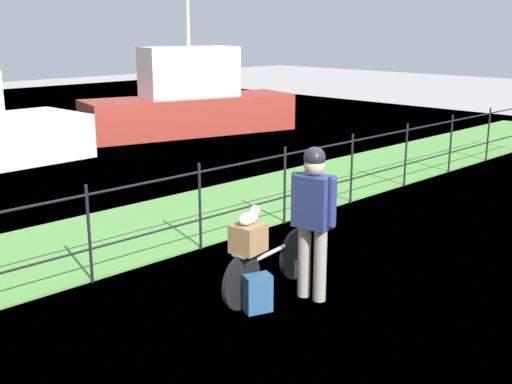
# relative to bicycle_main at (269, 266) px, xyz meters

# --- Properties ---
(ground_plane) EXTENTS (60.00, 60.00, 0.00)m
(ground_plane) POSITION_rel_bicycle_main_xyz_m (1.21, -0.65, -0.32)
(ground_plane) COLOR #9E9993
(grass_strip) EXTENTS (27.00, 2.40, 0.03)m
(grass_strip) POSITION_rel_bicycle_main_xyz_m (1.21, 2.87, -0.31)
(grass_strip) COLOR #569342
(grass_strip) RESTS_ON ground
(iron_fence) EXTENTS (18.04, 0.04, 1.17)m
(iron_fence) POSITION_rel_bicycle_main_xyz_m (1.21, 1.65, 0.35)
(iron_fence) COLOR black
(iron_fence) RESTS_ON ground
(bicycle_main) EXTENTS (1.62, 0.32, 0.60)m
(bicycle_main) POSITION_rel_bicycle_main_xyz_m (0.00, 0.00, 0.00)
(bicycle_main) COLOR black
(bicycle_main) RESTS_ON ground
(wooden_crate) EXTENTS (0.37, 0.33, 0.30)m
(wooden_crate) POSITION_rel_bicycle_main_xyz_m (-0.37, -0.06, 0.43)
(wooden_crate) COLOR olive
(wooden_crate) RESTS_ON bicycle_main
(terrier_dog) EXTENTS (0.32, 0.18, 0.18)m
(terrier_dog) POSITION_rel_bicycle_main_xyz_m (-0.35, -0.06, 0.66)
(terrier_dog) COLOR silver
(terrier_dog) RESTS_ON wooden_crate
(cyclist_person) EXTENTS (0.32, 0.53, 1.68)m
(cyclist_person) POSITION_rel_bicycle_main_xyz_m (0.24, -0.42, 0.68)
(cyclist_person) COLOR gray
(cyclist_person) RESTS_ON ground
(backpack_on_paving) EXTENTS (0.33, 0.27, 0.40)m
(backpack_on_paving) POSITION_rel_bicycle_main_xyz_m (-0.41, -0.24, -0.12)
(backpack_on_paving) COLOR #28517A
(backpack_on_paving) RESTS_ON ground
(moored_boat_mid) EXTENTS (6.05, 3.09, 3.95)m
(moored_boat_mid) POSITION_rel_bicycle_main_xyz_m (6.29, 9.17, 0.53)
(moored_boat_mid) COLOR #9E3328
(moored_boat_mid) RESTS_ON ground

